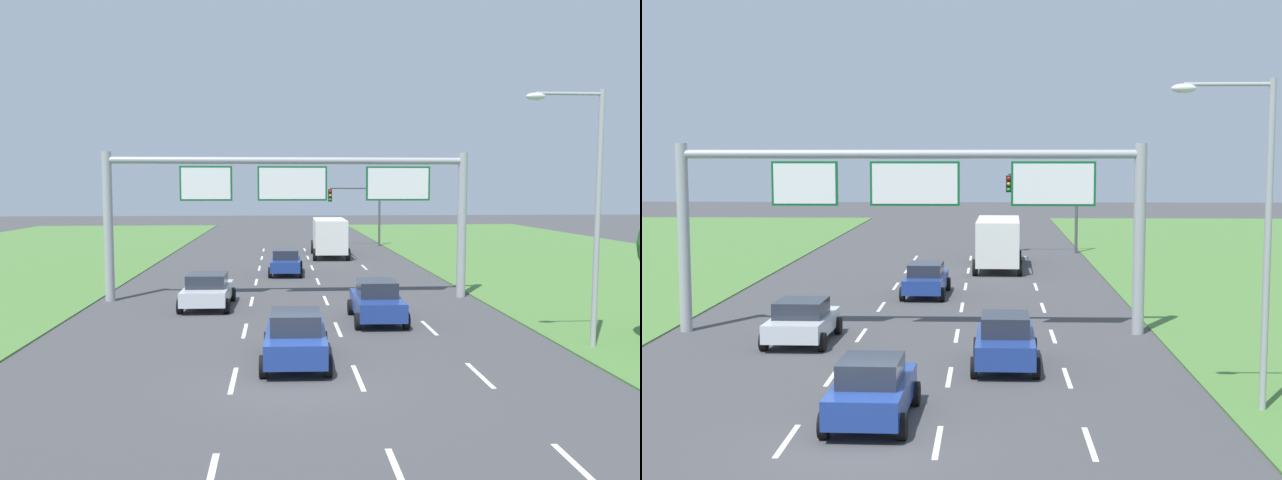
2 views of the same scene
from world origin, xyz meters
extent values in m
plane|color=#424244|center=(0.00, 0.00, 0.00)|extent=(200.00, 200.00, 0.00)
cube|color=white|center=(-1.75, 0.00, 0.00)|extent=(0.14, 2.40, 0.01)
cube|color=white|center=(-1.75, 6.00, 0.00)|extent=(0.14, 2.40, 0.01)
cube|color=white|center=(-1.75, 12.00, 0.00)|extent=(0.14, 2.40, 0.01)
cube|color=white|center=(-1.75, 18.00, 0.00)|extent=(0.14, 2.40, 0.01)
cube|color=white|center=(-1.75, 24.00, 0.00)|extent=(0.14, 2.40, 0.01)
cube|color=white|center=(-1.75, 30.00, 0.00)|extent=(0.14, 2.40, 0.01)
cube|color=white|center=(-1.75, 36.00, 0.00)|extent=(0.14, 2.40, 0.01)
cube|color=white|center=(1.75, -6.00, 0.00)|extent=(0.14, 2.40, 0.01)
cube|color=white|center=(1.75, 0.00, 0.00)|extent=(0.14, 2.40, 0.01)
cube|color=white|center=(1.75, 6.00, 0.00)|extent=(0.14, 2.40, 0.01)
cube|color=white|center=(1.75, 12.00, 0.00)|extent=(0.14, 2.40, 0.01)
cube|color=white|center=(1.75, 18.00, 0.00)|extent=(0.14, 2.40, 0.01)
cube|color=white|center=(1.75, 24.00, 0.00)|extent=(0.14, 2.40, 0.01)
cube|color=white|center=(1.75, 30.00, 0.00)|extent=(0.14, 2.40, 0.01)
cube|color=white|center=(1.75, 36.00, 0.00)|extent=(0.14, 2.40, 0.01)
cube|color=white|center=(5.25, -6.00, 0.00)|extent=(0.14, 2.40, 0.01)
cube|color=white|center=(5.25, 0.00, 0.00)|extent=(0.14, 2.40, 0.01)
cube|color=white|center=(5.25, 6.00, 0.00)|extent=(0.14, 2.40, 0.01)
cube|color=white|center=(5.25, 12.00, 0.00)|extent=(0.14, 2.40, 0.01)
cube|color=white|center=(5.25, 18.00, 0.00)|extent=(0.14, 2.40, 0.01)
cube|color=white|center=(5.25, 24.00, 0.00)|extent=(0.14, 2.40, 0.01)
cube|color=white|center=(5.25, 30.00, 0.00)|extent=(0.14, 2.40, 0.01)
cube|color=white|center=(5.25, 36.00, 0.00)|extent=(0.14, 2.40, 0.01)
cube|color=silver|center=(-3.65, 10.75, 0.63)|extent=(2.01, 4.01, 0.63)
cube|color=#232833|center=(-3.65, 10.63, 1.24)|extent=(1.70, 1.87, 0.57)
cylinder|color=black|center=(-4.61, 12.20, 0.32)|extent=(0.23, 0.64, 0.64)
cylinder|color=black|center=(-2.63, 12.17, 0.32)|extent=(0.23, 0.64, 0.64)
cylinder|color=black|center=(-4.66, 9.32, 0.32)|extent=(0.23, 0.64, 0.64)
cylinder|color=black|center=(-2.68, 9.29, 0.32)|extent=(0.23, 0.64, 0.64)
cube|color=navy|center=(0.03, 1.59, 0.67)|extent=(1.90, 4.00, 0.70)
cube|color=#232833|center=(0.03, 1.40, 1.33)|extent=(1.53, 1.81, 0.61)
cylinder|color=black|center=(-0.84, 3.04, 0.32)|extent=(0.24, 0.65, 0.64)
cylinder|color=black|center=(0.99, 2.99, 0.32)|extent=(0.24, 0.65, 0.64)
cylinder|color=black|center=(-0.92, 0.19, 0.32)|extent=(0.24, 0.65, 0.64)
cylinder|color=black|center=(0.91, 0.14, 0.32)|extent=(0.24, 0.65, 0.64)
cube|color=navy|center=(3.43, 7.29, 0.68)|extent=(1.86, 3.94, 0.71)
cube|color=#232833|center=(3.43, 7.34, 1.34)|extent=(1.51, 1.84, 0.62)
cylinder|color=black|center=(2.54, 8.71, 0.32)|extent=(0.23, 0.64, 0.64)
cylinder|color=black|center=(4.37, 8.68, 0.32)|extent=(0.23, 0.64, 0.64)
cylinder|color=black|center=(2.49, 5.89, 0.32)|extent=(0.23, 0.64, 0.64)
cylinder|color=black|center=(4.33, 5.86, 0.32)|extent=(0.23, 0.64, 0.64)
cube|color=navy|center=(-0.02, 21.11, 0.64)|extent=(1.91, 4.36, 0.65)
cube|color=#232833|center=(-0.02, 21.03, 1.25)|extent=(1.60, 2.12, 0.57)
cylinder|color=black|center=(-0.87, 22.74, 0.32)|extent=(0.24, 0.65, 0.64)
cylinder|color=black|center=(0.94, 22.68, 0.32)|extent=(0.24, 0.65, 0.64)
cylinder|color=black|center=(-0.98, 19.54, 0.32)|extent=(0.24, 0.65, 0.64)
cylinder|color=black|center=(0.83, 19.48, 0.32)|extent=(0.24, 0.65, 0.64)
cube|color=navy|center=(3.53, 34.62, 1.55)|extent=(2.25, 2.15, 2.20)
cube|color=silver|center=(3.43, 30.36, 1.68)|extent=(2.50, 6.18, 2.45)
cylinder|color=black|center=(2.41, 35.15, 0.45)|extent=(0.30, 0.91, 0.90)
cylinder|color=black|center=(4.67, 35.09, 0.45)|extent=(0.30, 0.91, 0.90)
cylinder|color=black|center=(2.28, 32.85, 0.45)|extent=(0.30, 0.91, 0.90)
cylinder|color=black|center=(4.70, 32.79, 0.45)|extent=(0.30, 0.91, 0.90)
cylinder|color=black|center=(2.16, 27.93, 0.45)|extent=(0.30, 0.91, 0.90)
cylinder|color=black|center=(4.58, 27.87, 0.45)|extent=(0.30, 0.91, 0.90)
cylinder|color=#9EA0A5|center=(-8.40, 12.54, 3.50)|extent=(0.44, 0.44, 7.00)
cylinder|color=#9EA0A5|center=(8.40, 12.54, 3.50)|extent=(0.44, 0.44, 7.00)
cylinder|color=#9EA0A5|center=(0.00, 12.54, 6.60)|extent=(16.80, 0.32, 0.32)
cube|color=#0C5B28|center=(-3.85, 12.54, 5.53)|extent=(2.44, 0.12, 1.63)
cube|color=white|center=(-3.85, 12.47, 5.53)|extent=(2.28, 0.01, 1.47)
cube|color=#0C5B28|center=(0.20, 12.54, 5.53)|extent=(3.28, 0.12, 1.63)
cube|color=white|center=(0.20, 12.47, 5.53)|extent=(3.12, 0.01, 1.47)
cube|color=#0C5B28|center=(5.25, 12.54, 5.53)|extent=(3.08, 0.12, 1.63)
cube|color=white|center=(5.25, 12.47, 5.53)|extent=(2.92, 0.01, 1.47)
cylinder|color=#47494F|center=(8.68, 39.00, 2.80)|extent=(0.20, 0.20, 5.60)
cylinder|color=#47494F|center=(6.43, 39.00, 5.25)|extent=(4.50, 0.14, 0.14)
cube|color=black|center=(4.18, 39.00, 4.60)|extent=(0.32, 0.36, 1.10)
sphere|color=red|center=(4.18, 38.80, 4.97)|extent=(0.22, 0.22, 0.22)
sphere|color=orange|center=(4.18, 38.80, 4.60)|extent=(0.22, 0.22, 0.22)
sphere|color=green|center=(4.18, 38.80, 4.23)|extent=(0.22, 0.22, 0.22)
cylinder|color=#9EA0A5|center=(9.97, 2.67, 4.25)|extent=(0.18, 0.18, 8.50)
cylinder|color=#9EA0A5|center=(8.87, 2.67, 8.35)|extent=(2.20, 0.10, 0.10)
ellipsoid|color=silver|center=(7.77, 2.67, 8.25)|extent=(0.64, 0.32, 0.24)
camera|label=1|loc=(-0.47, -17.06, 5.37)|focal=35.00mm
camera|label=2|loc=(2.93, -19.94, 6.65)|focal=50.00mm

